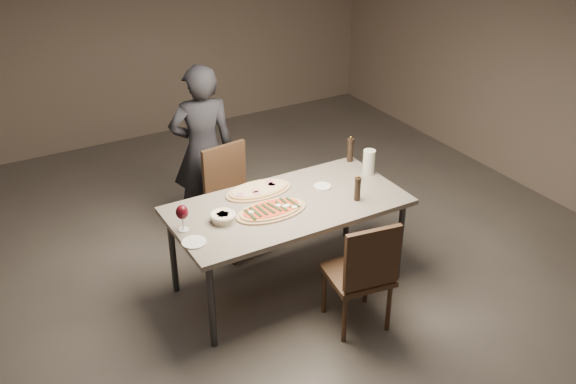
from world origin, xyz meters
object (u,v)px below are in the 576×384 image
zucchini_pizza (272,210)px  ham_pizza (259,190)px  bread_basket (223,217)px  diner (203,150)px  carafe (369,162)px  pepper_mill_left (358,189)px  chair_near (364,271)px  dining_table (288,210)px  chair_far (232,193)px

zucchini_pizza → ham_pizza: 0.34m
bread_basket → diner: diner is taller
zucchini_pizza → diner: (-0.03, 1.20, 0.01)m
zucchini_pizza → bread_basket: bread_basket is taller
carafe → pepper_mill_left: bearing=-136.6°
carafe → chair_near: bearing=-127.1°
dining_table → pepper_mill_left: (0.49, -0.21, 0.16)m
bread_basket → dining_table: bearing=-0.8°
bread_basket → ham_pizza: bearing=32.2°
dining_table → bread_basket: size_ratio=9.56×
bread_basket → chair_far: 0.90m
zucchini_pizza → bread_basket: size_ratio=2.98×
zucchini_pizza → pepper_mill_left: (0.66, -0.16, 0.08)m
zucchini_pizza → pepper_mill_left: size_ratio=2.67×
chair_near → diner: 1.94m
carafe → chair_far: 1.20m
zucchini_pizza → dining_table: bearing=40.5°
ham_pizza → chair_near: chair_near is taller
ham_pizza → pepper_mill_left: size_ratio=2.63×
carafe → chair_near: size_ratio=0.23×
bread_basket → carafe: carafe is taller
ham_pizza → carafe: (0.94, -0.17, 0.09)m
pepper_mill_left → dining_table: bearing=156.3°
dining_table → chair_near: chair_near is taller
ham_pizza → carafe: 0.95m
zucchini_pizza → chair_near: bearing=-38.1°
bread_basket → pepper_mill_left: bearing=-12.2°
dining_table → zucchini_pizza: size_ratio=3.21×
carafe → chair_far: carafe is taller
pepper_mill_left → ham_pizza: bearing=140.2°
dining_table → carafe: size_ratio=8.65×
bread_basket → chair_near: (0.73, -0.74, -0.28)m
pepper_mill_left → carafe: (0.34, 0.32, 0.01)m
bread_basket → chair_far: chair_far is taller
pepper_mill_left → chair_far: pepper_mill_left is taller
dining_table → diner: bearing=100.0°
bread_basket → pepper_mill_left: pepper_mill_left is taller
chair_far → diner: size_ratio=0.59×
carafe → chair_near: 1.11m
zucchini_pizza → chair_far: 0.85m
dining_table → chair_far: bearing=98.9°
ham_pizza → bread_basket: 0.51m
zucchini_pizza → diner: diner is taller
carafe → ham_pizza: bearing=169.7°
carafe → chair_far: (-0.95, 0.65, -0.34)m
ham_pizza → pepper_mill_left: bearing=-43.9°
bread_basket → diner: bearing=73.8°
pepper_mill_left → chair_far: size_ratio=0.23×
bread_basket → diner: size_ratio=0.12×
carafe → bread_basket: bearing=-175.7°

